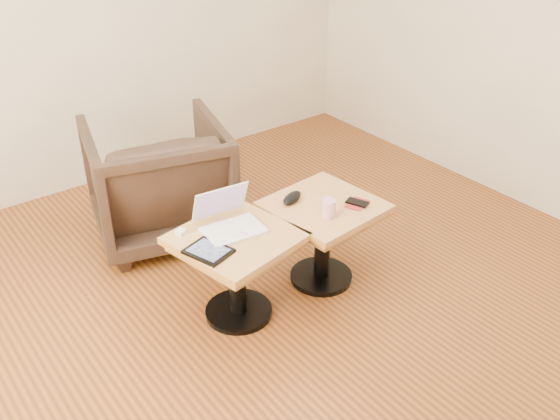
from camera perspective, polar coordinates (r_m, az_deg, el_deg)
room_shell at (r=2.77m, az=0.20°, el=10.77°), size 4.52×4.52×2.71m
side_table_left at (r=3.33m, az=-4.01°, el=-4.22°), size 0.68×0.68×0.52m
side_table_right at (r=3.61m, az=3.98°, el=-1.24°), size 0.63×0.63×0.52m
laptop at (r=3.30m, az=-4.67°, el=-0.99°), size 0.34×0.32×0.21m
tablet at (r=3.14m, az=-6.56°, el=-3.76°), size 0.23×0.26×0.02m
charging_adapter at (r=3.29m, az=-9.09°, el=-2.02°), size 0.06×0.06×0.03m
glasses_case at (r=3.54m, az=1.11°, el=1.13°), size 0.18×0.13×0.05m
striped_cup at (r=3.40m, az=4.49°, el=0.15°), size 0.08×0.08×0.10m
earbuds_tangle at (r=3.60m, az=4.26°, el=1.16°), size 0.07×0.04×0.01m
phone_on_sleeve at (r=3.55m, az=7.08°, el=0.63°), size 0.17×0.14×0.02m
armchair at (r=4.13m, az=-11.06°, el=2.67°), size 1.04×1.06×0.79m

